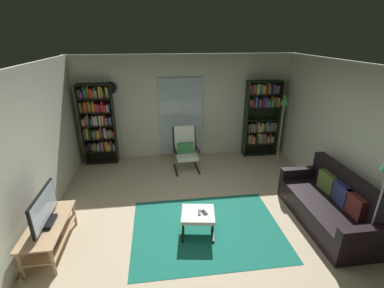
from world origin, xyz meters
The scene contains 17 objects.
ground_plane centered at (0.00, 0.00, 0.00)m, with size 7.02×7.02×0.00m, color #BFAC8C.
wall_back centered at (0.00, 2.90, 1.30)m, with size 5.60×0.06×2.60m, color silver.
wall_left centered at (-2.70, 0.00, 1.30)m, with size 0.06×6.00×2.60m, color silver.
wall_right centered at (2.70, 0.00, 1.30)m, with size 0.06×6.00×2.60m, color silver.
glass_door_panel centered at (-0.10, 2.83, 1.05)m, with size 1.10×0.01×2.00m, color silver.
area_rug centered at (0.03, -0.20, 0.00)m, with size 2.45×1.84×0.01m, color #186655.
tv_stand centered at (-2.37, -0.34, 0.30)m, with size 0.51×1.15×0.46m.
television centered at (-2.37, -0.32, 0.70)m, with size 0.20×0.86×0.52m.
bookshelf_near_tv centered at (-2.14, 2.69, 1.06)m, with size 0.77×0.30×1.98m.
bookshelf_near_sofa centered at (1.96, 2.65, 1.05)m, with size 0.88×0.30×1.97m.
leather_sofa centered at (2.15, -0.28, 0.32)m, with size 0.85×1.91×0.90m.
lounge_armchair centered at (-0.08, 2.07, 0.53)m, with size 0.60×0.68×1.02m.
ottoman centered at (-0.13, -0.26, 0.32)m, with size 0.59×0.55×0.39m.
tv_remote centered at (-0.11, -0.27, 0.40)m, with size 0.04×0.14×0.02m, color black.
cell_phone centered at (-0.04, -0.28, 0.40)m, with size 0.07×0.14×0.01m, color black.
floor_lamp_by_shelf centered at (2.25, 2.06, 1.43)m, with size 0.22×0.22×1.74m.
wall_clock centered at (-1.76, 2.82, 1.85)m, with size 0.29×0.03×0.29m.
Camera 1 is at (-0.69, -3.77, 3.03)m, focal length 25.21 mm.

